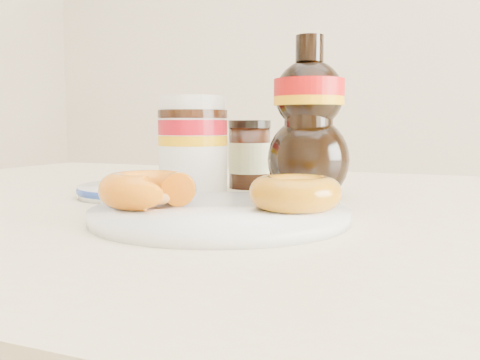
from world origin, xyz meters
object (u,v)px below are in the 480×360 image
at_px(plate, 220,213).
at_px(syrup_bottle, 309,118).
at_px(blue_rim_saucer, 139,190).
at_px(donut_bitten, 148,189).
at_px(nutella_jar, 193,141).
at_px(donut_whole, 295,193).
at_px(dining_table, 274,267).
at_px(dark_jar, 250,155).

height_order(plate, syrup_bottle, syrup_bottle).
xyz_separation_m(plate, blue_rim_saucer, (-0.17, 0.12, 0.00)).
xyz_separation_m(plate, donut_bitten, (-0.07, -0.02, 0.02)).
distance_m(donut_bitten, nutella_jar, 0.20).
height_order(donut_whole, nutella_jar, nutella_jar).
relative_size(nutella_jar, blue_rim_saucer, 0.83).
bearing_deg(plate, donut_bitten, -164.85).
height_order(dining_table, donut_bitten, donut_bitten).
bearing_deg(donut_bitten, donut_whole, -2.38).
height_order(donut_bitten, blue_rim_saucer, donut_bitten).
bearing_deg(nutella_jar, donut_bitten, -75.20).
bearing_deg(dark_jar, donut_bitten, -88.88).
distance_m(nutella_jar, dark_jar, 0.11).
relative_size(plate, syrup_bottle, 1.24).
relative_size(plate, donut_bitten, 2.62).
height_order(donut_bitten, syrup_bottle, syrup_bottle).
height_order(plate, donut_bitten, donut_bitten).
relative_size(donut_bitten, nutella_jar, 0.73).
relative_size(dining_table, syrup_bottle, 6.88).
relative_size(dining_table, plate, 5.54).
height_order(donut_whole, syrup_bottle, syrup_bottle).
height_order(plate, blue_rim_saucer, blue_rim_saucer).
distance_m(syrup_bottle, blue_rim_saucer, 0.24).
xyz_separation_m(plate, nutella_jar, (-0.12, 0.17, 0.06)).
bearing_deg(plate, dining_table, 87.88).
distance_m(dining_table, donut_whole, 0.18).
xyz_separation_m(nutella_jar, dark_jar, (0.04, 0.09, -0.02)).
bearing_deg(donut_bitten, syrup_bottle, 44.77).
bearing_deg(plate, dark_jar, 106.02).
xyz_separation_m(syrup_bottle, dark_jar, (-0.11, 0.08, -0.05)).
relative_size(dining_table, donut_whole, 15.71).
xyz_separation_m(dark_jar, blue_rim_saucer, (-0.10, -0.15, -0.04)).
distance_m(dark_jar, blue_rim_saucer, 0.18).
xyz_separation_m(donut_bitten, donut_whole, (0.14, 0.04, -0.00)).
distance_m(plate, syrup_bottle, 0.21).
bearing_deg(blue_rim_saucer, plate, -34.24).
xyz_separation_m(nutella_jar, syrup_bottle, (0.16, 0.02, 0.03)).
relative_size(dining_table, donut_bitten, 14.52).
bearing_deg(blue_rim_saucer, donut_bitten, -53.17).
xyz_separation_m(dining_table, nutella_jar, (-0.13, 0.02, 0.15)).
distance_m(donut_bitten, blue_rim_saucer, 0.17).
bearing_deg(donut_bitten, dark_jar, 72.99).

